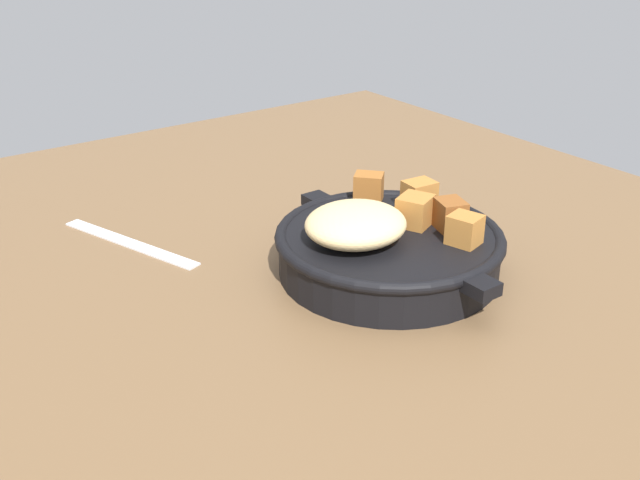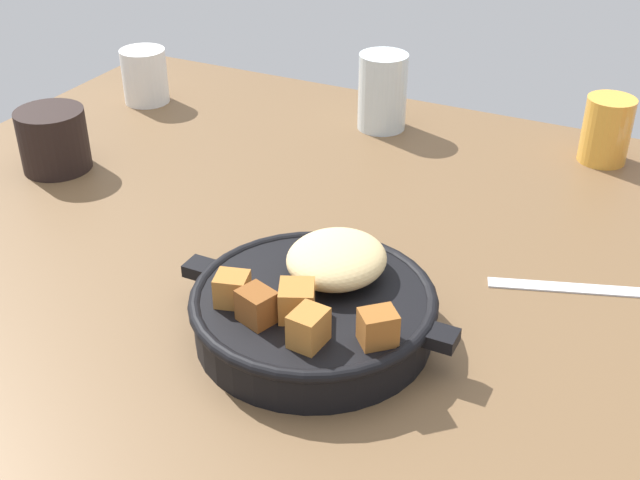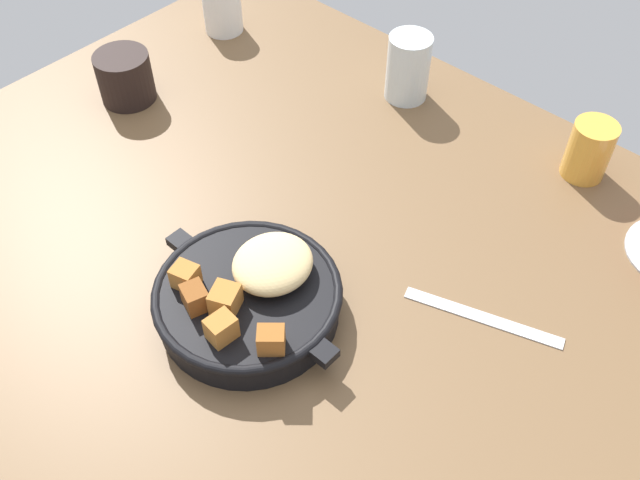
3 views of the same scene
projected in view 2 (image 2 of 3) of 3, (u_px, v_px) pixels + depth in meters
The scene contains 7 objects.
ground_plane at pixel (329, 301), 79.73cm from camera, with size 117.95×100.89×2.40cm, color brown.
cast_iron_skillet at pixel (315, 305), 72.00cm from camera, with size 26.21×21.92×7.67cm.
butter_knife at pixel (587, 288), 79.19cm from camera, with size 18.91×1.60×0.36cm, color silver.
water_glass_tall at pixel (382, 92), 110.17cm from camera, with size 6.61×6.61×10.38cm, color silver.
coffee_mug_dark at pixel (53, 140), 100.07cm from camera, with size 8.37×8.37×7.65cm, color black.
juice_glass_amber at pixel (606, 130), 101.75cm from camera, with size 6.01×6.01×8.37cm, color gold.
white_creamer_pitcher at pixel (145, 76), 119.00cm from camera, with size 6.53×6.53×7.85cm, color white.
Camera 2 is at (27.83, -58.71, 45.42)cm, focal length 45.80 mm.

